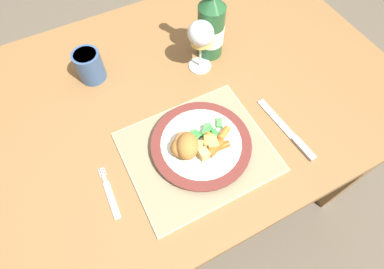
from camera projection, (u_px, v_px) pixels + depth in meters
name	position (u px, v px, depth m)	size (l,w,h in m)	color
ground_plane	(182.00, 189.00, 1.45)	(6.00, 6.00, 0.00)	brown
dining_table	(176.00, 115.00, 0.90)	(1.25, 0.82, 0.74)	olive
placemat	(198.00, 152.00, 0.72)	(0.34, 0.29, 0.01)	#CCB789
dinner_plate	(201.00, 144.00, 0.72)	(0.24, 0.24, 0.02)	white
breaded_croquettes	(186.00, 145.00, 0.68)	(0.08, 0.09, 0.05)	#A87033
green_beans_pile	(206.00, 131.00, 0.72)	(0.09, 0.05, 0.02)	#4CA84C
glazed_carrots	(215.00, 143.00, 0.70)	(0.09, 0.06, 0.02)	orange
fork	(111.00, 196.00, 0.67)	(0.02, 0.13, 0.01)	silver
table_knife	(290.00, 134.00, 0.75)	(0.03, 0.21, 0.01)	silver
wine_glass	(201.00, 36.00, 0.77)	(0.07, 0.07, 0.15)	silver
bottle	(211.00, 26.00, 0.81)	(0.08, 0.08, 0.26)	#23562D
roast_potatoes	(207.00, 146.00, 0.69)	(0.06, 0.05, 0.03)	#DBB256
drinking_cup	(89.00, 65.00, 0.81)	(0.07, 0.07, 0.09)	#385684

